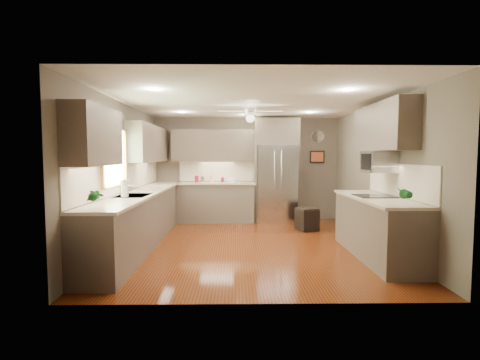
{
  "coord_description": "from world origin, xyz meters",
  "views": [
    {
      "loc": [
        -0.28,
        -6.09,
        1.58
      ],
      "look_at": [
        -0.19,
        0.6,
        1.11
      ],
      "focal_mm": 26.0,
      "sensor_mm": 36.0,
      "label": 1
    }
  ],
  "objects_px": {
    "canister_d": "(222,180)",
    "soap_bottle": "(129,188)",
    "canister_c": "(212,178)",
    "potted_plant_left": "(93,196)",
    "paper_towel": "(125,188)",
    "potted_plant_right": "(403,194)",
    "canister_a": "(197,179)",
    "stool": "(307,219)",
    "bowl": "(233,181)",
    "canister_b": "(202,179)",
    "microwave": "(379,162)",
    "refrigerator": "(276,172)"
  },
  "relations": [
    {
      "from": "canister_c",
      "to": "paper_towel",
      "type": "relative_size",
      "value": 0.6
    },
    {
      "from": "potted_plant_right",
      "to": "microwave",
      "type": "xyz_separation_m",
      "value": [
        0.13,
        1.11,
        0.39
      ]
    },
    {
      "from": "canister_a",
      "to": "potted_plant_right",
      "type": "bearing_deg",
      "value": -51.48
    },
    {
      "from": "canister_b",
      "to": "soap_bottle",
      "type": "xyz_separation_m",
      "value": [
        -1.0,
        -2.49,
        0.03
      ]
    },
    {
      "from": "canister_c",
      "to": "potted_plant_left",
      "type": "bearing_deg",
      "value": -104.57
    },
    {
      "from": "refrigerator",
      "to": "stool",
      "type": "xyz_separation_m",
      "value": [
        0.54,
        -1.01,
        -0.95
      ]
    },
    {
      "from": "refrigerator",
      "to": "canister_a",
      "type": "bearing_deg",
      "value": 177.79
    },
    {
      "from": "potted_plant_left",
      "to": "paper_towel",
      "type": "relative_size",
      "value": 1.21
    },
    {
      "from": "canister_b",
      "to": "bowl",
      "type": "bearing_deg",
      "value": -6.21
    },
    {
      "from": "canister_a",
      "to": "canister_b",
      "type": "relative_size",
      "value": 1.04
    },
    {
      "from": "canister_c",
      "to": "refrigerator",
      "type": "xyz_separation_m",
      "value": [
        1.54,
        -0.09,
        0.16
      ]
    },
    {
      "from": "soap_bottle",
      "to": "refrigerator",
      "type": "distance_m",
      "value": 3.67
    },
    {
      "from": "paper_towel",
      "to": "potted_plant_left",
      "type": "bearing_deg",
      "value": -89.3
    },
    {
      "from": "canister_c",
      "to": "bowl",
      "type": "bearing_deg",
      "value": -9.61
    },
    {
      "from": "microwave",
      "to": "stool",
      "type": "height_order",
      "value": "microwave"
    },
    {
      "from": "canister_d",
      "to": "soap_bottle",
      "type": "distance_m",
      "value": 2.89
    },
    {
      "from": "canister_a",
      "to": "canister_d",
      "type": "relative_size",
      "value": 1.32
    },
    {
      "from": "potted_plant_left",
      "to": "bowl",
      "type": "relative_size",
      "value": 1.69
    },
    {
      "from": "potted_plant_right",
      "to": "canister_d",
      "type": "bearing_deg",
      "value": 122.51
    },
    {
      "from": "canister_d",
      "to": "microwave",
      "type": "xyz_separation_m",
      "value": [
        2.61,
        -2.78,
        0.48
      ]
    },
    {
      "from": "soap_bottle",
      "to": "paper_towel",
      "type": "distance_m",
      "value": 0.57
    },
    {
      "from": "canister_a",
      "to": "soap_bottle",
      "type": "relative_size",
      "value": 0.83
    },
    {
      "from": "canister_a",
      "to": "bowl",
      "type": "relative_size",
      "value": 0.8
    },
    {
      "from": "canister_a",
      "to": "canister_b",
      "type": "xyz_separation_m",
      "value": [
        0.13,
        0.01,
        -0.01
      ]
    },
    {
      "from": "canister_a",
      "to": "microwave",
      "type": "height_order",
      "value": "microwave"
    },
    {
      "from": "canister_a",
      "to": "soap_bottle",
      "type": "xyz_separation_m",
      "value": [
        -0.86,
        -2.48,
        0.02
      ]
    },
    {
      "from": "canister_a",
      "to": "canister_d",
      "type": "bearing_deg",
      "value": 0.08
    },
    {
      "from": "canister_b",
      "to": "potted_plant_right",
      "type": "height_order",
      "value": "potted_plant_right"
    },
    {
      "from": "stool",
      "to": "paper_towel",
      "type": "height_order",
      "value": "paper_towel"
    },
    {
      "from": "canister_c",
      "to": "soap_bottle",
      "type": "relative_size",
      "value": 0.88
    },
    {
      "from": "soap_bottle",
      "to": "paper_towel",
      "type": "relative_size",
      "value": 0.69
    },
    {
      "from": "potted_plant_right",
      "to": "bowl",
      "type": "relative_size",
      "value": 1.49
    },
    {
      "from": "paper_towel",
      "to": "potted_plant_right",
      "type": "bearing_deg",
      "value": -12.52
    },
    {
      "from": "canister_a",
      "to": "potted_plant_left",
      "type": "relative_size",
      "value": 0.47
    },
    {
      "from": "paper_towel",
      "to": "stool",
      "type": "bearing_deg",
      "value": 31.38
    },
    {
      "from": "canister_a",
      "to": "refrigerator",
      "type": "relative_size",
      "value": 0.06
    },
    {
      "from": "bowl",
      "to": "stool",
      "type": "height_order",
      "value": "bowl"
    },
    {
      "from": "potted_plant_left",
      "to": "bowl",
      "type": "xyz_separation_m",
      "value": [
        1.62,
        4.18,
        -0.14
      ]
    },
    {
      "from": "potted_plant_left",
      "to": "refrigerator",
      "type": "distance_m",
      "value": 4.94
    },
    {
      "from": "canister_b",
      "to": "canister_d",
      "type": "xyz_separation_m",
      "value": [
        0.48,
        -0.01,
        -0.01
      ]
    },
    {
      "from": "canister_b",
      "to": "microwave",
      "type": "distance_m",
      "value": 4.2
    },
    {
      "from": "canister_c",
      "to": "potted_plant_left",
      "type": "height_order",
      "value": "potted_plant_left"
    },
    {
      "from": "canister_c",
      "to": "stool",
      "type": "bearing_deg",
      "value": -27.77
    },
    {
      "from": "canister_d",
      "to": "potted_plant_left",
      "type": "distance_m",
      "value": 4.46
    },
    {
      "from": "canister_d",
      "to": "potted_plant_left",
      "type": "height_order",
      "value": "potted_plant_left"
    },
    {
      "from": "potted_plant_left",
      "to": "canister_a",
      "type": "bearing_deg",
      "value": 80.02
    },
    {
      "from": "stool",
      "to": "bowl",
      "type": "bearing_deg",
      "value": 147.33
    },
    {
      "from": "potted_plant_left",
      "to": "bowl",
      "type": "distance_m",
      "value": 4.48
    },
    {
      "from": "canister_c",
      "to": "paper_towel",
      "type": "distance_m",
      "value": 3.25
    },
    {
      "from": "soap_bottle",
      "to": "potted_plant_right",
      "type": "relative_size",
      "value": 0.65
    }
  ]
}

